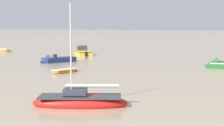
{
  "coord_description": "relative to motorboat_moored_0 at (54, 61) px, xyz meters",
  "views": [
    {
      "loc": [
        17.94,
        -11.19,
        5.36
      ],
      "look_at": [
        -0.29,
        30.28,
        0.51
      ],
      "focal_mm": 56.15,
      "sensor_mm": 36.0,
      "label": 1
    }
  ],
  "objects": [
    {
      "name": "rowboat_moored_0",
      "position": [
        7.27,
        -8.75,
        -0.11
      ],
      "size": [
        2.25,
        3.66,
        0.55
      ],
      "rotation": [
        0.0,
        0.0,
        1.24
      ],
      "color": "orange",
      "rests_on": "ground"
    },
    {
      "name": "motorboat_moored_0",
      "position": [
        0.0,
        0.0,
        0.0
      ],
      "size": [
        4.34,
        5.85,
        1.92
      ],
      "rotation": [
        0.0,
        0.0,
        4.22
      ],
      "color": "navy",
      "rests_on": "ground"
    },
    {
      "name": "motorboat_moored_1",
      "position": [
        -2.63,
        13.46,
        0.11
      ],
      "size": [
        5.87,
        6.53,
        2.49
      ],
      "rotation": [
        0.0,
        0.0,
        2.25
      ],
      "color": "gold",
      "rests_on": "ground"
    },
    {
      "name": "sailboat_moored_2",
      "position": [
        17.0,
        -22.95,
        0.05
      ],
      "size": [
        6.69,
        4.32,
        7.19
      ],
      "rotation": [
        0.0,
        0.0,
        3.54
      ],
      "color": "red",
      "rests_on": "ground"
    },
    {
      "name": "rowboat_moored_1",
      "position": [
        -22.12,
        14.87,
        -0.07
      ],
      "size": [
        4.83,
        2.78,
        0.72
      ],
      "rotation": [
        0.0,
        0.0,
        2.86
      ],
      "color": "orange",
      "rests_on": "ground"
    }
  ]
}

